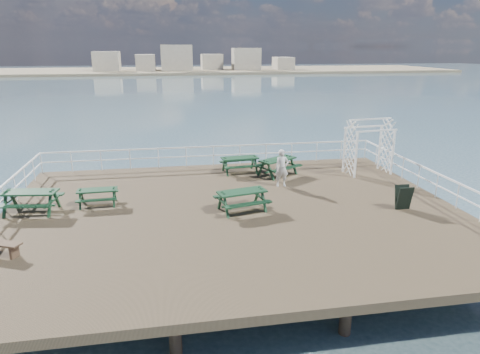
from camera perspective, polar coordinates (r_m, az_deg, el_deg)
name	(u,v)px	position (r m, az deg, el deg)	size (l,w,h in m)	color
ground	(233,214)	(17.11, -0.93, -4.91)	(18.00, 14.00, 0.30)	brown
sea_backdrop	(208,67)	(150.65, -4.32, 14.39)	(300.00, 300.00, 9.20)	#3D5A67
railing	(222,171)	(19.17, -2.36, 0.75)	(17.77, 13.76, 1.10)	white
picnic_table_a	(30,197)	(18.52, -26.16, -2.42)	(2.24, 1.91, 0.99)	#13351B
picnic_table_b	(240,161)	(21.98, -0.02, 2.09)	(2.00, 1.67, 0.91)	#13351B
picnic_table_c	(278,163)	(21.59, 5.03, 1.85)	(2.52, 2.39, 0.96)	#13351B
picnic_table_d	(97,194)	(18.39, -18.48, -2.11)	(1.60, 1.30, 0.77)	#13351B
picnic_table_e	(242,196)	(16.82, 0.27, -2.59)	(2.20, 1.92, 0.93)	#13351B
trellis_arbor	(368,149)	(22.66, 16.76, 3.57)	(2.38, 1.45, 2.82)	white
sandwich_board	(403,198)	(18.20, 20.95, -2.60)	(0.61, 0.46, 0.99)	black
person	(282,168)	(19.80, 5.61, 1.19)	(0.63, 0.42, 1.74)	silver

